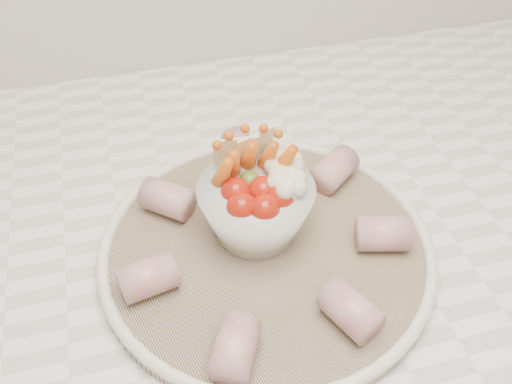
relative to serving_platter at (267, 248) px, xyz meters
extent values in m
cube|color=white|center=(0.03, 0.08, -0.03)|extent=(2.04, 0.62, 0.04)
cylinder|color=navy|center=(0.00, 0.00, 0.00)|extent=(0.41, 0.41, 0.01)
torus|color=silver|center=(0.00, 0.00, 0.00)|extent=(0.34, 0.34, 0.01)
sphere|color=#A5190A|center=(-0.02, 0.00, 0.06)|extent=(0.03, 0.03, 0.03)
sphere|color=#A5190A|center=(0.00, -0.01, 0.06)|extent=(0.03, 0.03, 0.03)
sphere|color=#A5190A|center=(0.01, 0.00, 0.06)|extent=(0.03, 0.03, 0.03)
sphere|color=#A5190A|center=(-0.03, 0.02, 0.06)|extent=(0.03, 0.03, 0.03)
sphere|color=#A5190A|center=(0.00, 0.02, 0.06)|extent=(0.03, 0.03, 0.03)
sphere|color=#4E7326|center=(-0.01, 0.04, 0.06)|extent=(0.02, 0.02, 0.02)
cone|color=#C85512|center=(-0.02, 0.05, 0.07)|extent=(0.03, 0.05, 0.07)
cone|color=#C85512|center=(0.00, 0.05, 0.07)|extent=(0.02, 0.05, 0.07)
cone|color=#C85512|center=(0.01, 0.05, 0.07)|extent=(0.03, 0.05, 0.07)
cone|color=#C85512|center=(-0.04, 0.04, 0.07)|extent=(0.03, 0.05, 0.07)
cone|color=#C85512|center=(0.03, 0.04, 0.07)|extent=(0.04, 0.05, 0.07)
sphere|color=beige|center=(0.03, 0.03, 0.07)|extent=(0.03, 0.03, 0.03)
sphere|color=beige|center=(0.02, 0.01, 0.07)|extent=(0.03, 0.03, 0.03)
sphere|color=beige|center=(0.03, 0.05, 0.07)|extent=(0.03, 0.03, 0.03)
cube|color=beige|center=(-0.01, 0.06, 0.08)|extent=(0.05, 0.02, 0.05)
cube|color=beige|center=(0.00, 0.06, 0.08)|extent=(0.05, 0.03, 0.05)
cylinder|color=#A64B57|center=(0.11, -0.03, 0.02)|extent=(0.06, 0.05, 0.04)
cylinder|color=#A64B57|center=(0.10, 0.07, 0.02)|extent=(0.06, 0.06, 0.04)
cylinder|color=#A64B57|center=(0.00, 0.13, 0.02)|extent=(0.04, 0.05, 0.04)
cylinder|color=#A64B57|center=(-0.09, 0.07, 0.02)|extent=(0.06, 0.06, 0.04)
cylinder|color=#A64B57|center=(-0.12, -0.02, 0.02)|extent=(0.06, 0.04, 0.04)
cylinder|color=#A64B57|center=(-0.06, -0.11, 0.02)|extent=(0.06, 0.06, 0.04)
cylinder|color=#A64B57|center=(0.05, -0.11, 0.02)|extent=(0.05, 0.06, 0.04)
camera|label=1|loc=(-0.11, -0.36, 0.44)|focal=40.00mm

